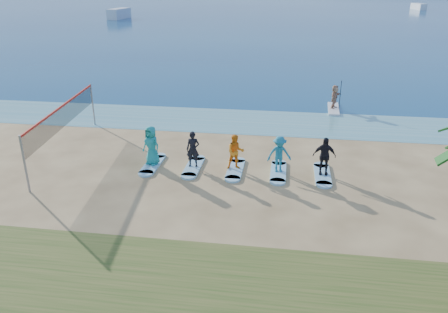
# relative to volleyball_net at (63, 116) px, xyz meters

# --- Properties ---
(ground) EXTENTS (600.00, 600.00, 0.00)m
(ground) POSITION_rel_volleyball_net_xyz_m (7.92, -4.10, -1.90)
(ground) COLOR tan
(ground) RESTS_ON ground
(shallow_water) EXTENTS (600.00, 600.00, 0.00)m
(shallow_water) POSITION_rel_volleyball_net_xyz_m (7.92, 6.40, -1.90)
(shallow_water) COLOR teal
(shallow_water) RESTS_ON ground
(ocean) EXTENTS (600.00, 600.00, 0.00)m
(ocean) POSITION_rel_volleyball_net_xyz_m (7.92, 155.90, -1.90)
(ocean) COLOR navy
(ocean) RESTS_ON ground
(volleyball_net) EXTENTS (1.14, 9.03, 2.50)m
(volleyball_net) POSITION_rel_volleyball_net_xyz_m (0.00, 0.00, 0.00)
(volleyball_net) COLOR gray
(volleyball_net) RESTS_ON ground
(paddleboard) EXTENTS (0.86, 3.03, 0.12)m
(paddleboard) POSITION_rel_volleyball_net_xyz_m (14.09, 9.88, -1.84)
(paddleboard) COLOR silver
(paddleboard) RESTS_ON ground
(paddleboarder) EXTENTS (1.01, 1.51, 1.56)m
(paddleboarder) POSITION_rel_volleyball_net_xyz_m (14.09, 9.88, -1.00)
(paddleboarder) COLOR tan
(paddleboarder) RESTS_ON paddleboard
(boat_offshore_a) EXTENTS (3.07, 7.09, 2.11)m
(boat_offshore_a) POSITION_rel_volleyball_net_xyz_m (-25.68, 74.36, -1.90)
(boat_offshore_a) COLOR silver
(boat_offshore_a) RESTS_ON ground
(boat_offshore_b) EXTENTS (2.97, 6.53, 1.62)m
(boat_offshore_b) POSITION_rel_volleyball_net_xyz_m (45.58, 114.12, -1.90)
(boat_offshore_b) COLOR silver
(boat_offshore_b) RESTS_ON ground
(surfboard_0) EXTENTS (0.70, 2.20, 0.09)m
(surfboard_0) POSITION_rel_volleyball_net_xyz_m (4.78, -1.04, -1.86)
(surfboard_0) COLOR #8DC6DB
(surfboard_0) RESTS_ON ground
(student_0) EXTENTS (1.07, 0.90, 1.86)m
(student_0) POSITION_rel_volleyball_net_xyz_m (4.78, -1.04, -0.89)
(student_0) COLOR teal
(student_0) RESTS_ON surfboard_0
(surfboard_1) EXTENTS (0.70, 2.20, 0.09)m
(surfboard_1) POSITION_rel_volleyball_net_xyz_m (6.77, -1.04, -1.86)
(surfboard_1) COLOR #8DC6DB
(surfboard_1) RESTS_ON ground
(student_1) EXTENTS (0.62, 0.42, 1.68)m
(student_1) POSITION_rel_volleyball_net_xyz_m (6.77, -1.04, -0.97)
(student_1) COLOR black
(student_1) RESTS_ON surfboard_1
(surfboard_2) EXTENTS (0.70, 2.20, 0.09)m
(surfboard_2) POSITION_rel_volleyball_net_xyz_m (8.75, -1.04, -1.86)
(surfboard_2) COLOR #8DC6DB
(surfboard_2) RESTS_ON ground
(student_2) EXTENTS (0.92, 0.80, 1.64)m
(student_2) POSITION_rel_volleyball_net_xyz_m (8.75, -1.04, -0.99)
(student_2) COLOR orange
(student_2) RESTS_ON surfboard_2
(surfboard_3) EXTENTS (0.70, 2.20, 0.09)m
(surfboard_3) POSITION_rel_volleyball_net_xyz_m (10.73, -1.04, -1.86)
(surfboard_3) COLOR #8DC6DB
(surfboard_3) RESTS_ON ground
(student_3) EXTENTS (1.20, 0.87, 1.68)m
(student_3) POSITION_rel_volleyball_net_xyz_m (10.73, -1.04, -0.98)
(student_3) COLOR teal
(student_3) RESTS_ON surfboard_3
(surfboard_4) EXTENTS (0.70, 2.20, 0.09)m
(surfboard_4) POSITION_rel_volleyball_net_xyz_m (12.71, -1.04, -1.86)
(surfboard_4) COLOR #8DC6DB
(surfboard_4) RESTS_ON ground
(student_4) EXTENTS (1.02, 0.44, 1.73)m
(student_4) POSITION_rel_volleyball_net_xyz_m (12.71, -1.04, -0.95)
(student_4) COLOR black
(student_4) RESTS_ON surfboard_4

